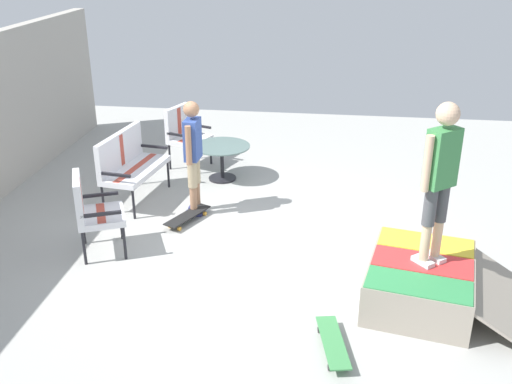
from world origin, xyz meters
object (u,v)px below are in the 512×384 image
(patio_chair_near_house, at_px, (184,131))
(person_skater, at_px, (440,173))
(patio_bench, at_px, (128,161))
(skateboard_by_bench, at_px, (188,216))
(skateboard_spare, at_px, (333,342))
(person_watching, at_px, (193,150))
(patio_chair_by_wall, at_px, (90,207))
(patio_table, at_px, (222,155))
(skate_ramp, at_px, (423,281))

(patio_chair_near_house, xyz_separation_m, person_skater, (-3.62, -3.54, 0.86))
(patio_bench, bearing_deg, person_skater, -118.05)
(skateboard_by_bench, height_order, skateboard_spare, same)
(patio_chair_near_house, bearing_deg, person_watching, -161.67)
(patio_chair_near_house, relative_size, person_skater, 0.60)
(patio_chair_by_wall, xyz_separation_m, person_watching, (1.29, -0.97, 0.32))
(patio_table, bearing_deg, patio_chair_near_house, 54.77)
(skateboard_by_bench, bearing_deg, person_watching, -7.82)
(patio_table, relative_size, skateboard_by_bench, 1.11)
(patio_table, bearing_deg, skate_ramp, -138.41)
(patio_table, distance_m, skateboard_spare, 4.49)
(patio_chair_near_house, height_order, person_skater, person_skater)
(patio_chair_by_wall, bearing_deg, patio_bench, 2.91)
(skate_ramp, relative_size, person_watching, 1.19)
(patio_chair_by_wall, distance_m, person_watching, 1.65)
(patio_bench, distance_m, skateboard_spare, 4.38)
(skateboard_by_bench, bearing_deg, skate_ramp, -117.41)
(person_skater, distance_m, skateboard_spare, 1.96)
(person_watching, bearing_deg, skateboard_by_bench, 172.18)
(skateboard_spare, bearing_deg, patio_chair_near_house, 29.23)
(patio_table, distance_m, person_skater, 4.31)
(skate_ramp, xyz_separation_m, skateboard_spare, (-0.97, 0.93, -0.15))
(patio_bench, distance_m, skateboard_by_bench, 1.30)
(person_skater, bearing_deg, skateboard_by_bench, 63.13)
(patio_table, bearing_deg, skateboard_by_bench, 173.39)
(patio_chair_by_wall, height_order, patio_table, patio_chair_by_wall)
(skate_ramp, xyz_separation_m, patio_chair_by_wall, (0.54, 3.88, 0.38))
(skate_ramp, relative_size, patio_chair_by_wall, 1.88)
(skateboard_by_bench, bearing_deg, patio_table, -6.61)
(skate_ramp, bearing_deg, person_watching, 57.82)
(person_watching, bearing_deg, patio_table, -6.33)
(skateboard_spare, bearing_deg, patio_table, 24.21)
(person_skater, height_order, skateboard_spare, person_skater)
(person_skater, relative_size, skateboard_spare, 2.08)
(skate_ramp, distance_m, patio_chair_by_wall, 3.93)
(skate_ramp, xyz_separation_m, patio_bench, (2.15, 3.96, 0.38))
(person_watching, relative_size, skateboard_spare, 1.96)
(patio_bench, distance_m, patio_table, 1.55)
(skateboard_by_bench, bearing_deg, patio_chair_by_wall, 136.87)
(person_skater, height_order, skateboard_by_bench, person_skater)
(patio_chair_near_house, bearing_deg, skate_ramp, -136.06)
(patio_chair_near_house, relative_size, skateboard_by_bench, 1.26)
(patio_chair_by_wall, relative_size, skateboard_spare, 1.24)
(person_skater, relative_size, skateboard_by_bench, 2.11)
(patio_chair_near_house, height_order, person_watching, person_watching)
(person_watching, relative_size, person_skater, 0.94)
(patio_bench, bearing_deg, skateboard_spare, -135.77)
(patio_bench, relative_size, person_watching, 0.82)
(patio_table, distance_m, person_watching, 1.40)
(person_watching, bearing_deg, patio_chair_by_wall, 143.09)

